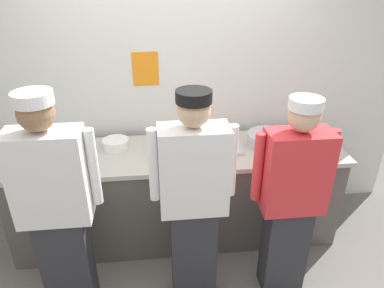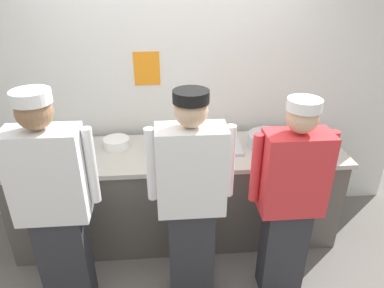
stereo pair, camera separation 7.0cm
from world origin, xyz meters
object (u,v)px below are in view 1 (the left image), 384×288
(chef_near_left, at_px, (56,206))
(squeeze_bottle_secondary, at_px, (17,158))
(mixing_bowl_steel, at_px, (268,139))
(ramekin_orange_sauce, at_px, (301,144))
(chef_far_right, at_px, (291,197))
(squeeze_bottle_primary, at_px, (152,144))
(chef_center, at_px, (194,197))
(ramekin_yellow_sauce, at_px, (63,161))
(sheet_tray, at_px, (214,148))
(deli_cup, at_px, (56,142))
(plate_stack_front, at_px, (116,144))

(chef_near_left, distance_m, squeeze_bottle_secondary, 0.71)
(mixing_bowl_steel, relative_size, ramekin_orange_sauce, 3.80)
(chef_near_left, relative_size, chef_far_right, 1.06)
(chef_near_left, relative_size, squeeze_bottle_primary, 8.75)
(chef_center, bearing_deg, ramekin_yellow_sauce, 150.61)
(chef_near_left, xyz_separation_m, squeeze_bottle_secondary, (-0.42, 0.57, 0.08))
(ramekin_yellow_sauce, bearing_deg, sheet_tray, 5.66)
(chef_near_left, xyz_separation_m, mixing_bowl_steel, (1.69, 0.74, 0.05))
(chef_center, xyz_separation_m, deli_cup, (-1.13, 0.87, 0.06))
(squeeze_bottle_primary, height_order, deli_cup, squeeze_bottle_primary)
(chef_far_right, distance_m, ramekin_yellow_sauce, 1.83)
(squeeze_bottle_primary, distance_m, ramekin_yellow_sauce, 0.74)
(squeeze_bottle_primary, bearing_deg, ramekin_orange_sauce, -0.16)
(sheet_tray, relative_size, ramekin_orange_sauce, 5.10)
(chef_far_right, bearing_deg, sheet_tray, 121.99)
(ramekin_orange_sauce, bearing_deg, sheet_tray, 177.06)
(mixing_bowl_steel, bearing_deg, chef_near_left, -156.33)
(squeeze_bottle_secondary, distance_m, ramekin_orange_sauce, 2.41)
(mixing_bowl_steel, xyz_separation_m, ramekin_yellow_sauce, (-1.77, -0.14, -0.04))
(squeeze_bottle_primary, distance_m, deli_cup, 0.87)
(plate_stack_front, xyz_separation_m, squeeze_bottle_secondary, (-0.75, -0.27, 0.05))
(plate_stack_front, bearing_deg, ramekin_orange_sauce, -5.14)
(chef_center, height_order, deli_cup, chef_center)
(chef_far_right, bearing_deg, deli_cup, 154.10)
(chef_center, bearing_deg, squeeze_bottle_primary, 113.34)
(ramekin_yellow_sauce, bearing_deg, ramekin_orange_sauce, 2.37)
(ramekin_orange_sauce, bearing_deg, squeeze_bottle_secondary, -177.20)
(mixing_bowl_steel, xyz_separation_m, ramekin_orange_sauce, (0.30, -0.06, -0.04))
(chef_near_left, relative_size, chef_center, 1.02)
(chef_near_left, height_order, squeeze_bottle_secondary, chef_near_left)
(chef_far_right, bearing_deg, chef_center, 177.82)
(plate_stack_front, distance_m, ramekin_orange_sauce, 1.66)
(sheet_tray, distance_m, squeeze_bottle_primary, 0.55)
(squeeze_bottle_secondary, relative_size, ramekin_yellow_sauce, 2.09)
(chef_far_right, relative_size, mixing_bowl_steel, 4.44)
(chef_near_left, xyz_separation_m, squeeze_bottle_primary, (0.65, 0.69, 0.08))
(plate_stack_front, bearing_deg, ramekin_yellow_sauce, -150.47)
(chef_near_left, xyz_separation_m, plate_stack_front, (0.33, 0.83, 0.03))
(chef_near_left, height_order, ramekin_orange_sauce, chef_near_left)
(mixing_bowl_steel, bearing_deg, plate_stack_front, 176.12)
(plate_stack_front, distance_m, squeeze_bottle_secondary, 0.80)
(chef_far_right, bearing_deg, chef_near_left, 179.92)
(ramekin_yellow_sauce, distance_m, ramekin_orange_sauce, 2.07)
(plate_stack_front, relative_size, squeeze_bottle_secondary, 1.19)
(chef_center, height_order, sheet_tray, chef_center)
(chef_far_right, xyz_separation_m, sheet_tray, (-0.45, 0.73, 0.06))
(chef_near_left, bearing_deg, squeeze_bottle_primary, 46.60)
(chef_near_left, relative_size, sheet_tray, 3.51)
(chef_near_left, height_order, chef_far_right, chef_near_left)
(sheet_tray, xyz_separation_m, deli_cup, (-1.39, 0.17, 0.04))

